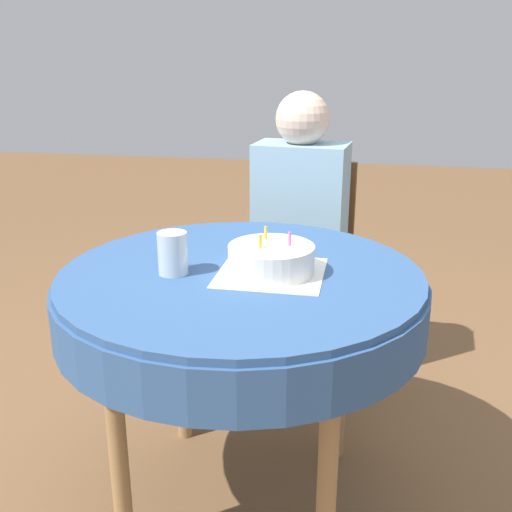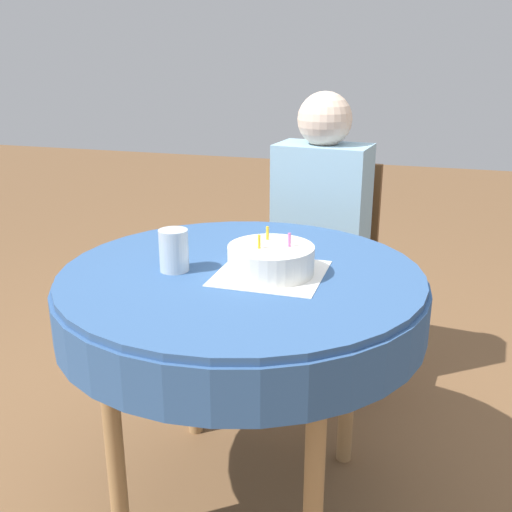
{
  "view_description": "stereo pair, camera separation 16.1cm",
  "coord_description": "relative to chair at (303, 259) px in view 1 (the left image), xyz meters",
  "views": [
    {
      "loc": [
        0.33,
        -1.5,
        1.33
      ],
      "look_at": [
        0.04,
        0.0,
        0.8
      ],
      "focal_mm": 42.0,
      "sensor_mm": 36.0,
      "label": 1
    },
    {
      "loc": [
        0.49,
        -1.46,
        1.33
      ],
      "look_at": [
        0.04,
        0.0,
        0.8
      ],
      "focal_mm": 42.0,
      "sensor_mm": 36.0,
      "label": 2
    }
  ],
  "objects": [
    {
      "name": "person",
      "position": [
        -0.01,
        -0.09,
        0.22
      ],
      "size": [
        0.38,
        0.33,
        1.19
      ],
      "rotation": [
        0.0,
        0.0,
        -0.1
      ],
      "color": "beige",
      "rests_on": "ground_plane"
    },
    {
      "name": "chair",
      "position": [
        0.0,
        0.0,
        0.0
      ],
      "size": [
        0.46,
        0.46,
        0.89
      ],
      "rotation": [
        0.0,
        0.0,
        -0.1
      ],
      "color": "brown",
      "rests_on": "ground_plane"
    },
    {
      "name": "birthday_cake",
      "position": [
        0.01,
        -0.87,
        0.3
      ],
      "size": [
        0.23,
        0.23,
        0.11
      ],
      "color": "white",
      "rests_on": "dining_table"
    },
    {
      "name": "napkin",
      "position": [
        0.01,
        -0.87,
        0.26
      ],
      "size": [
        0.28,
        0.28,
        0.0
      ],
      "color": "white",
      "rests_on": "dining_table"
    },
    {
      "name": "dining_table",
      "position": [
        -0.07,
        -0.87,
        0.17
      ],
      "size": [
        1.01,
        1.01,
        0.76
      ],
      "color": "#335689",
      "rests_on": "ground_plane"
    },
    {
      "name": "drinking_glass",
      "position": [
        -0.25,
        -0.93,
        0.32
      ],
      "size": [
        0.08,
        0.08,
        0.12
      ],
      "color": "silver",
      "rests_on": "dining_table"
    },
    {
      "name": "ground_plane",
      "position": [
        -0.07,
        -0.87,
        -0.5
      ],
      "size": [
        12.0,
        12.0,
        0.0
      ],
      "primitive_type": "plane",
      "color": "brown"
    }
  ]
}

